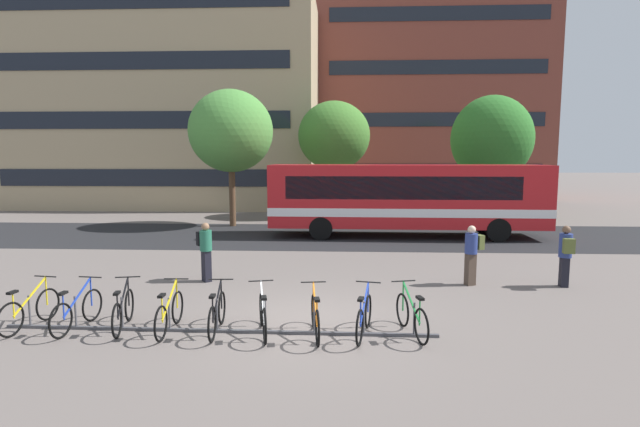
{
  "coord_description": "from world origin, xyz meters",
  "views": [
    {
      "loc": [
        0.66,
        -10.04,
        3.56
      ],
      "look_at": [
        -0.04,
        4.8,
        1.8
      ],
      "focal_mm": 26.99,
      "sensor_mm": 36.0,
      "label": 1
    }
  ],
  "objects_px": {
    "street_tree_0": "(334,136)",
    "parked_bicycle_yellow_3": "(170,314)",
    "parked_bicycle_orange_6": "(315,318)",
    "parked_bicycle_blue_7": "(364,318)",
    "parked_bicycle_black_2": "(123,311)",
    "commuter_black_pack_0": "(205,247)",
    "parked_bicycle_blue_1": "(77,311)",
    "street_tree_1": "(231,131)",
    "parked_bicycle_white_5": "(263,316)",
    "parked_bicycle_green_8": "(412,316)",
    "commuter_olive_pack_1": "(472,251)",
    "street_tree_2": "(492,139)",
    "city_bus": "(407,197)",
    "parked_bicycle_yellow_0": "(30,310)",
    "commuter_olive_pack_2": "(566,252)",
    "parked_bicycle_black_4": "(217,314)"
  },
  "relations": [
    {
      "from": "street_tree_0",
      "to": "parked_bicycle_yellow_3",
      "type": "bearing_deg",
      "value": -98.8
    },
    {
      "from": "parked_bicycle_orange_6",
      "to": "parked_bicycle_blue_7",
      "type": "relative_size",
      "value": 1.01
    },
    {
      "from": "parked_bicycle_orange_6",
      "to": "street_tree_0",
      "type": "bearing_deg",
      "value": -7.88
    },
    {
      "from": "parked_bicycle_black_2",
      "to": "parked_bicycle_blue_7",
      "type": "bearing_deg",
      "value": -103.27
    },
    {
      "from": "parked_bicycle_yellow_3",
      "to": "commuter_black_pack_0",
      "type": "relative_size",
      "value": 1.01
    },
    {
      "from": "parked_bicycle_blue_1",
      "to": "street_tree_0",
      "type": "xyz_separation_m",
      "value": [
        4.95,
        19.21,
        4.39
      ]
    },
    {
      "from": "parked_bicycle_blue_1",
      "to": "street_tree_1",
      "type": "distance_m",
      "value": 15.58
    },
    {
      "from": "parked_bicycle_white_5",
      "to": "parked_bicycle_green_8",
      "type": "height_order",
      "value": "same"
    },
    {
      "from": "parked_bicycle_green_8",
      "to": "parked_bicycle_blue_1",
      "type": "bearing_deg",
      "value": 76.61
    },
    {
      "from": "parked_bicycle_orange_6",
      "to": "commuter_olive_pack_1",
      "type": "bearing_deg",
      "value": -53.2
    },
    {
      "from": "parked_bicycle_yellow_3",
      "to": "street_tree_2",
      "type": "distance_m",
      "value": 22.82
    },
    {
      "from": "parked_bicycle_yellow_3",
      "to": "parked_bicycle_blue_7",
      "type": "relative_size",
      "value": 1.02
    },
    {
      "from": "parked_bicycle_blue_1",
      "to": "parked_bicycle_white_5",
      "type": "height_order",
      "value": "same"
    },
    {
      "from": "parked_bicycle_blue_7",
      "to": "parked_bicycle_white_5",
      "type": "bearing_deg",
      "value": 102.06
    },
    {
      "from": "parked_bicycle_blue_1",
      "to": "street_tree_2",
      "type": "bearing_deg",
      "value": -31.12
    },
    {
      "from": "parked_bicycle_blue_7",
      "to": "parked_bicycle_green_8",
      "type": "distance_m",
      "value": 0.96
    },
    {
      "from": "city_bus",
      "to": "parked_bicycle_black_2",
      "type": "xyz_separation_m",
      "value": [
        -7.4,
        -11.99,
        -1.39
      ]
    },
    {
      "from": "parked_bicycle_yellow_0",
      "to": "parked_bicycle_white_5",
      "type": "bearing_deg",
      "value": -84.15
    },
    {
      "from": "street_tree_0",
      "to": "city_bus",
      "type": "bearing_deg",
      "value": -64.64
    },
    {
      "from": "parked_bicycle_white_5",
      "to": "street_tree_0",
      "type": "xyz_separation_m",
      "value": [
        1.06,
        19.34,
        4.39
      ]
    },
    {
      "from": "parked_bicycle_white_5",
      "to": "commuter_olive_pack_2",
      "type": "height_order",
      "value": "commuter_olive_pack_2"
    },
    {
      "from": "parked_bicycle_green_8",
      "to": "parked_bicycle_orange_6",
      "type": "bearing_deg",
      "value": 81.97
    },
    {
      "from": "parked_bicycle_blue_1",
      "to": "parked_bicycle_green_8",
      "type": "xyz_separation_m",
      "value": [
        6.87,
        -0.0,
        0.0
      ]
    },
    {
      "from": "parked_bicycle_yellow_0",
      "to": "parked_bicycle_orange_6",
      "type": "relative_size",
      "value": 1.0
    },
    {
      "from": "city_bus",
      "to": "parked_bicycle_green_8",
      "type": "height_order",
      "value": "city_bus"
    },
    {
      "from": "city_bus",
      "to": "parked_bicycle_black_4",
      "type": "relative_size",
      "value": 7.0
    },
    {
      "from": "parked_bicycle_orange_6",
      "to": "parked_bicycle_green_8",
      "type": "xyz_separation_m",
      "value": [
        1.92,
        0.18,
        0.0
      ]
    },
    {
      "from": "parked_bicycle_blue_7",
      "to": "parked_bicycle_green_8",
      "type": "height_order",
      "value": "same"
    },
    {
      "from": "parked_bicycle_blue_1",
      "to": "street_tree_0",
      "type": "height_order",
      "value": "street_tree_0"
    },
    {
      "from": "parked_bicycle_black_2",
      "to": "parked_bicycle_orange_6",
      "type": "bearing_deg",
      "value": -104.61
    },
    {
      "from": "parked_bicycle_blue_7",
      "to": "commuter_olive_pack_1",
      "type": "height_order",
      "value": "commuter_olive_pack_1"
    },
    {
      "from": "city_bus",
      "to": "parked_bicycle_black_4",
      "type": "distance_m",
      "value": 13.32
    },
    {
      "from": "parked_bicycle_yellow_3",
      "to": "parked_bicycle_white_5",
      "type": "bearing_deg",
      "value": -93.18
    },
    {
      "from": "parked_bicycle_blue_1",
      "to": "parked_bicycle_yellow_0",
      "type": "bearing_deg",
      "value": 94.82
    },
    {
      "from": "parked_bicycle_blue_1",
      "to": "parked_bicycle_black_2",
      "type": "bearing_deg",
      "value": -81.62
    },
    {
      "from": "commuter_black_pack_0",
      "to": "commuter_olive_pack_2",
      "type": "bearing_deg",
      "value": 48.06
    },
    {
      "from": "parked_bicycle_orange_6",
      "to": "parked_bicycle_black_2",
      "type": "bearing_deg",
      "value": 78.81
    },
    {
      "from": "parked_bicycle_black_4",
      "to": "parked_bicycle_blue_7",
      "type": "distance_m",
      "value": 2.97
    },
    {
      "from": "parked_bicycle_white_5",
      "to": "commuter_black_pack_0",
      "type": "distance_m",
      "value": 4.72
    },
    {
      "from": "parked_bicycle_white_5",
      "to": "street_tree_2",
      "type": "relative_size",
      "value": 0.24
    },
    {
      "from": "commuter_olive_pack_2",
      "to": "parked_bicycle_yellow_3",
      "type": "bearing_deg",
      "value": 119.05
    },
    {
      "from": "parked_bicycle_white_5",
      "to": "street_tree_0",
      "type": "bearing_deg",
      "value": -16.36
    },
    {
      "from": "parked_bicycle_green_8",
      "to": "commuter_olive_pack_1",
      "type": "bearing_deg",
      "value": -42.81
    },
    {
      "from": "parked_bicycle_black_2",
      "to": "parked_bicycle_blue_7",
      "type": "distance_m",
      "value": 4.97
    },
    {
      "from": "commuter_olive_pack_2",
      "to": "city_bus",
      "type": "bearing_deg",
      "value": 28.38
    },
    {
      "from": "city_bus",
      "to": "parked_bicycle_black_2",
      "type": "relative_size",
      "value": 7.1
    },
    {
      "from": "parked_bicycle_orange_6",
      "to": "parked_bicycle_yellow_3",
      "type": "bearing_deg",
      "value": 79.88
    },
    {
      "from": "city_bus",
      "to": "parked_bicycle_yellow_3",
      "type": "relative_size",
      "value": 7.0
    },
    {
      "from": "commuter_olive_pack_2",
      "to": "parked_bicycle_black_4",
      "type": "bearing_deg",
      "value": 121.22
    },
    {
      "from": "parked_bicycle_blue_1",
      "to": "parked_bicycle_blue_7",
      "type": "xyz_separation_m",
      "value": [
        5.91,
        -0.12,
        0.0
      ]
    }
  ]
}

